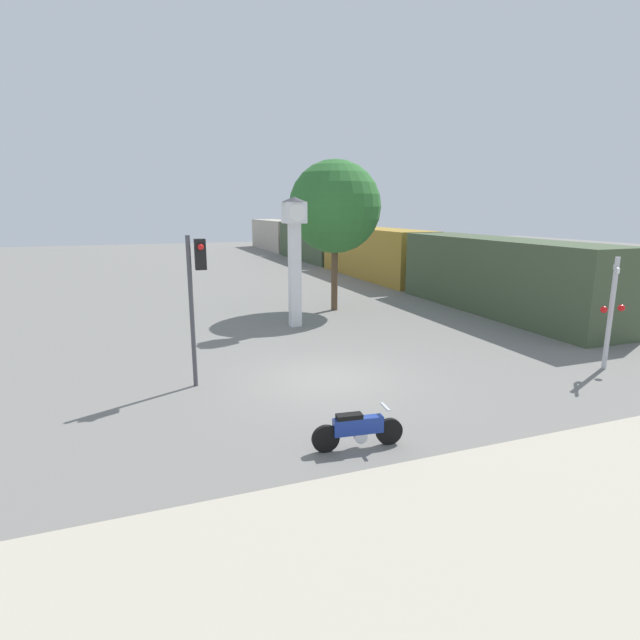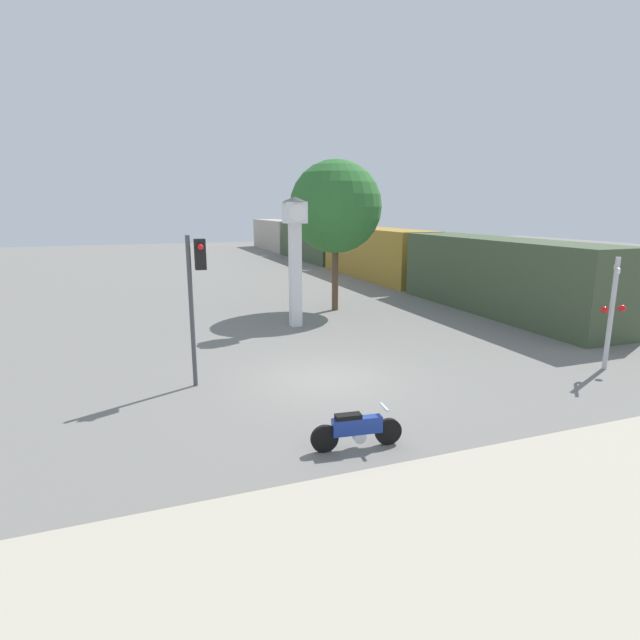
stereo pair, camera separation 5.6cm
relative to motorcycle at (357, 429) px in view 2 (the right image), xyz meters
name	(u,v)px [view 2 (the right image)]	position (x,y,z in m)	size (l,w,h in m)	color
ground_plane	(326,380)	(0.90, 4.07, -0.41)	(120.00, 120.00, 0.00)	slate
sidewalk_strip	(540,564)	(0.90, -4.00, -0.36)	(36.00, 6.00, 0.10)	#B2A893
motorcycle	(357,429)	(0.00, 0.00, 0.00)	(1.91, 0.43, 0.84)	black
clock_tower	(295,243)	(2.08, 10.70, 2.97)	(0.99, 0.99, 5.19)	white
freight_train	(340,246)	(11.83, 29.57, 1.29)	(2.80, 51.37, 3.40)	#425138
traffic_light	(196,284)	(-2.48, 4.85, 2.40)	(0.50, 0.35, 4.07)	#47474C
railroad_crossing_signal	(612,309)	(9.14, 2.08, 1.44)	(0.90, 0.82, 3.37)	#B7B7BC
street_tree	(336,207)	(4.83, 13.22, 4.39)	(4.21, 4.21, 6.91)	brown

